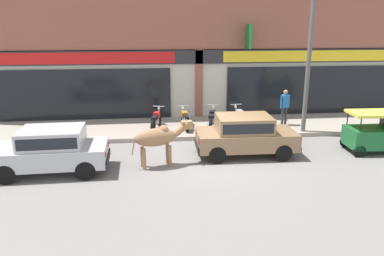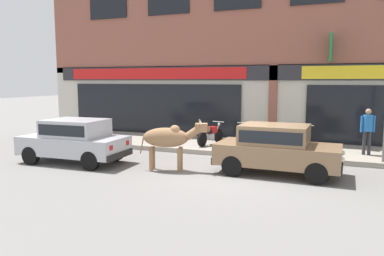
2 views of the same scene
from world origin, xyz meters
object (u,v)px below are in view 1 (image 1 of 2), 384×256
(motorcycle_3, at_px, (241,118))
(motorcycle_2, at_px, (212,118))
(auto_rickshaw, at_px, (373,135))
(car_0, at_px, (245,133))
(car_1, at_px, (51,148))
(motorcycle_1, at_px, (185,119))
(motorcycle_0, at_px, (156,120))
(pedestrian, at_px, (285,104))
(utility_pole, at_px, (309,62))
(cow, at_px, (159,137))

(motorcycle_3, bearing_deg, motorcycle_2, 179.07)
(auto_rickshaw, relative_size, motorcycle_3, 1.12)
(car_0, xyz_separation_m, motorcycle_3, (0.61, 3.24, -0.26))
(car_1, distance_m, motorcycle_2, 7.16)
(motorcycle_1, height_order, motorcycle_2, same)
(motorcycle_0, xyz_separation_m, motorcycle_3, (3.73, -0.01, 0.00))
(pedestrian, xyz_separation_m, utility_pole, (0.48, -1.04, 1.91))
(cow, xyz_separation_m, motorcycle_1, (1.22, 3.95, -0.45))
(motorcycle_2, bearing_deg, auto_rickshaw, -32.26)
(motorcycle_0, bearing_deg, cow, -89.66)
(motorcycle_0, relative_size, motorcycle_1, 0.99)
(auto_rickshaw, bearing_deg, cow, -175.76)
(cow, distance_m, car_1, 3.39)
(utility_pole, bearing_deg, motorcycle_2, 163.95)
(auto_rickshaw, relative_size, utility_pole, 0.35)
(car_0, distance_m, utility_pole, 4.40)
(pedestrian, bearing_deg, auto_rickshaw, -57.39)
(pedestrian, bearing_deg, motorcycle_3, 179.37)
(car_0, relative_size, utility_pole, 0.63)
(motorcycle_0, xyz_separation_m, motorcycle_1, (1.25, -0.04, 0.00))
(auto_rickshaw, xyz_separation_m, motorcycle_3, (-4.14, 3.40, -0.10))
(auto_rickshaw, height_order, utility_pole, utility_pole)
(auto_rickshaw, xyz_separation_m, pedestrian, (-2.16, 3.38, 0.50))
(car_1, bearing_deg, cow, 3.08)
(car_1, relative_size, motorcycle_1, 2.01)
(auto_rickshaw, distance_m, utility_pole, 3.76)
(motorcycle_2, relative_size, motorcycle_3, 0.99)
(pedestrian, bearing_deg, utility_pole, -64.94)
(cow, height_order, motorcycle_1, cow)
(car_1, height_order, auto_rickshaw, auto_rickshaw)
(cow, relative_size, utility_pole, 0.36)
(car_1, xyz_separation_m, motorcycle_3, (7.09, 4.17, -0.26))
(motorcycle_2, bearing_deg, car_1, -144.19)
(auto_rickshaw, relative_size, pedestrian, 1.26)
(utility_pole, bearing_deg, pedestrian, 115.06)
(utility_pole, bearing_deg, cow, -154.62)
(car_0, height_order, car_1, same)
(car_1, height_order, utility_pole, utility_pole)
(car_0, bearing_deg, car_1, -171.81)
(car_1, relative_size, motorcycle_3, 2.02)
(car_1, xyz_separation_m, motorcycle_0, (3.35, 4.18, -0.26))
(car_0, bearing_deg, motorcycle_1, 120.35)
(car_1, distance_m, motorcycle_3, 8.23)
(auto_rickshaw, bearing_deg, car_0, 177.99)
(motorcycle_2, bearing_deg, motorcycle_1, -177.27)
(car_0, distance_m, auto_rickshaw, 4.76)
(utility_pole, bearing_deg, car_1, -161.96)
(pedestrian, height_order, utility_pole, utility_pole)
(motorcycle_0, bearing_deg, auto_rickshaw, -23.41)
(car_1, xyz_separation_m, pedestrian, (9.07, 4.15, 0.34))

